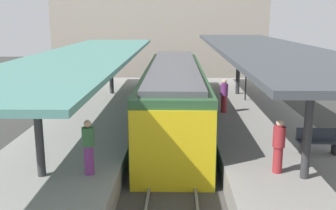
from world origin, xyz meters
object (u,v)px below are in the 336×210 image
object	(u,v)px
platform_sign	(246,71)
passenger_mid_platform	(279,145)
platform_bench	(318,140)
passenger_near_bench	(224,95)
commuter_train	(174,96)
passenger_far_end	(89,146)

from	to	relation	value
platform_sign	passenger_mid_platform	size ratio (longest dim) A/B	1.35
platform_bench	passenger_near_bench	bearing A→B (deg)	113.21
commuter_train	platform_sign	size ratio (longest dim) A/B	6.85
platform_sign	passenger_far_end	xyz separation A→B (m)	(-6.38, -10.58, -0.77)
platform_bench	platform_sign	size ratio (longest dim) A/B	0.63
passenger_near_bench	passenger_mid_platform	xyz separation A→B (m)	(0.70, -7.48, 0.00)
platform_bench	platform_sign	xyz separation A→B (m)	(-0.94, 8.62, 1.16)
commuter_train	passenger_far_end	size ratio (longest dim) A/B	9.20
commuter_train	platform_bench	world-z (taller)	commuter_train
passenger_far_end	commuter_train	bearing A→B (deg)	73.28
commuter_train	passenger_far_end	xyz separation A→B (m)	(-2.43, -8.09, 0.12)
commuter_train	platform_sign	bearing A→B (deg)	32.27
passenger_near_bench	passenger_mid_platform	bearing A→B (deg)	-84.62
platform_sign	passenger_far_end	size ratio (longest dim) A/B	1.34
platform_bench	passenger_far_end	xyz separation A→B (m)	(-7.32, -1.96, 0.39)
platform_bench	passenger_near_bench	world-z (taller)	passenger_near_bench
platform_sign	passenger_far_end	bearing A→B (deg)	-121.08
platform_bench	passenger_far_end	world-z (taller)	passenger_far_end
platform_bench	platform_sign	distance (m)	8.75
platform_bench	passenger_far_end	bearing A→B (deg)	-165.01
passenger_near_bench	platform_bench	bearing A→B (deg)	-66.79
commuter_train	platform_bench	bearing A→B (deg)	-51.41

